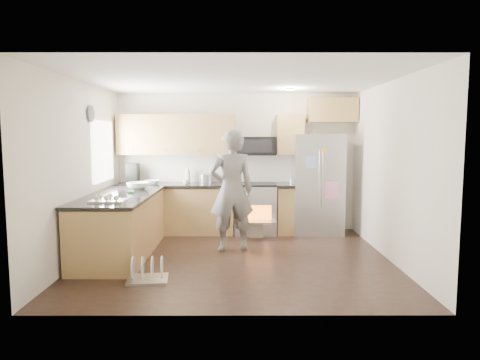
{
  "coord_description": "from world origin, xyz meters",
  "views": [
    {
      "loc": [
        0.05,
        -6.16,
        1.82
      ],
      "look_at": [
        0.07,
        0.5,
        1.12
      ],
      "focal_mm": 32.0,
      "sensor_mm": 36.0,
      "label": 1
    }
  ],
  "objects_px": {
    "refrigerator": "(317,184)",
    "person": "(232,190)",
    "dish_rack": "(148,274)",
    "stove_range": "(255,197)"
  },
  "relations": [
    {
      "from": "refrigerator",
      "to": "person",
      "type": "relative_size",
      "value": 0.96
    },
    {
      "from": "stove_range",
      "to": "person",
      "type": "bearing_deg",
      "value": -108.9
    },
    {
      "from": "person",
      "to": "dish_rack",
      "type": "bearing_deg",
      "value": 42.3
    },
    {
      "from": "dish_rack",
      "to": "stove_range",
      "type": "bearing_deg",
      "value": 61.23
    },
    {
      "from": "stove_range",
      "to": "dish_rack",
      "type": "distance_m",
      "value": 3.07
    },
    {
      "from": "refrigerator",
      "to": "person",
      "type": "distance_m",
      "value": 1.98
    },
    {
      "from": "refrigerator",
      "to": "person",
      "type": "xyz_separation_m",
      "value": [
        -1.56,
        -1.22,
        0.04
      ]
    },
    {
      "from": "refrigerator",
      "to": "dish_rack",
      "type": "height_order",
      "value": "refrigerator"
    },
    {
      "from": "person",
      "to": "dish_rack",
      "type": "distance_m",
      "value": 1.97
    },
    {
      "from": "stove_range",
      "to": "person",
      "type": "height_order",
      "value": "person"
    }
  ]
}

